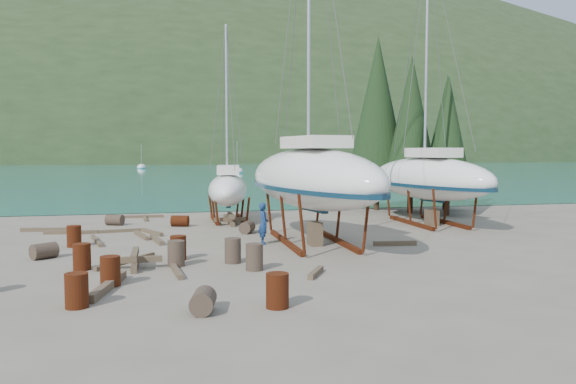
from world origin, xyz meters
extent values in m
plane|color=#655F50|center=(0.00, 0.00, 0.00)|extent=(600.00, 600.00, 0.00)
plane|color=teal|center=(0.00, 315.00, 0.01)|extent=(700.00, 700.00, 0.00)
ellipsoid|color=#223319|center=(0.00, 320.00, 0.00)|extent=(800.00, 360.00, 110.00)
cube|color=beige|center=(-20.00, 190.00, 2.00)|extent=(6.00, 5.00, 4.00)
cube|color=#A54C2D|center=(-20.00, 190.00, 4.80)|extent=(6.60, 5.60, 1.60)
cube|color=beige|center=(30.00, 190.00, 2.00)|extent=(6.00, 5.00, 4.00)
cube|color=#A54C2D|center=(30.00, 190.00, 4.80)|extent=(6.60, 5.60, 1.60)
cylinder|color=black|center=(12.50, 12.00, 0.80)|extent=(0.36, 0.36, 1.60)
cone|color=black|center=(12.50, 12.00, 5.80)|extent=(3.60, 3.60, 8.40)
cylinder|color=black|center=(14.00, 10.00, 0.68)|extent=(0.36, 0.36, 1.36)
cone|color=black|center=(14.00, 10.00, 4.93)|extent=(3.06, 3.06, 7.14)
cylinder|color=black|center=(11.00, 14.00, 0.92)|extent=(0.36, 0.36, 1.84)
cone|color=black|center=(11.00, 14.00, 6.67)|extent=(4.14, 4.14, 9.66)
cylinder|color=black|center=(15.50, 13.00, 0.72)|extent=(0.36, 0.36, 1.44)
cone|color=black|center=(15.50, 13.00, 5.22)|extent=(3.24, 3.24, 7.56)
ellipsoid|color=white|center=(10.00, 80.00, 0.38)|extent=(2.00, 5.00, 1.40)
cylinder|color=silver|center=(10.00, 80.00, 3.23)|extent=(0.08, 0.08, 5.00)
ellipsoid|color=white|center=(-8.00, 110.00, 0.38)|extent=(2.00, 5.00, 1.40)
cylinder|color=silver|center=(-8.00, 110.00, 3.23)|extent=(0.08, 0.08, 5.00)
ellipsoid|color=white|center=(3.23, 1.72, 2.76)|extent=(5.23, 11.47, 2.58)
cube|color=#0B2638|center=(3.23, 1.16, 1.92)|extent=(0.62, 2.00, 1.00)
cube|color=silver|center=(3.23, 1.16, 4.31)|extent=(2.36, 3.59, 0.50)
cube|color=#5D270F|center=(2.10, 1.72, 0.10)|extent=(0.18, 6.08, 0.20)
cube|color=#5D270F|center=(4.36, 1.72, 0.10)|extent=(0.18, 6.08, 0.20)
cube|color=brown|center=(3.23, 1.16, 0.49)|extent=(0.50, 0.80, 0.97)
ellipsoid|color=white|center=(11.00, 6.49, 2.47)|extent=(4.68, 10.05, 2.29)
cube|color=#0B2638|center=(11.00, 6.00, 1.77)|extent=(0.59, 1.76, 1.00)
cube|color=silver|center=(11.00, 6.00, 3.86)|extent=(2.09, 3.16, 0.50)
cylinder|color=silver|center=(11.00, 6.97, 9.52)|extent=(0.14, 0.14, 11.63)
cube|color=#5D270F|center=(10.01, 6.49, 0.10)|extent=(0.18, 5.33, 0.20)
cube|color=#5D270F|center=(11.98, 6.49, 0.10)|extent=(0.18, 5.33, 0.20)
cube|color=brown|center=(11.00, 6.00, 0.41)|extent=(0.50, 0.80, 0.82)
ellipsoid|color=white|center=(0.59, 10.14, 1.77)|extent=(3.07, 7.10, 1.77)
cube|color=#0B2638|center=(0.59, 9.80, 1.33)|extent=(0.42, 1.26, 1.00)
cube|color=silver|center=(0.59, 9.80, 2.90)|extent=(1.46, 2.20, 0.50)
cylinder|color=silver|center=(0.59, 10.48, 6.88)|extent=(0.14, 0.14, 8.25)
cube|color=#5D270F|center=(-0.16, 10.14, 0.10)|extent=(0.18, 3.78, 0.20)
cube|color=#5D270F|center=(1.35, 10.14, 0.10)|extent=(0.18, 3.78, 0.20)
cube|color=brown|center=(0.59, 9.80, 0.19)|extent=(0.50, 0.80, 0.38)
imported|color=navy|center=(1.18, 1.92, 0.88)|extent=(0.45, 0.66, 1.76)
cylinder|color=#2D2823|center=(-2.00, -7.77, 0.29)|extent=(0.74, 0.97, 0.58)
cylinder|color=#5D270F|center=(-5.08, -6.64, 0.44)|extent=(0.58, 0.58, 0.88)
cylinder|color=#5D270F|center=(-2.12, 8.39, 0.29)|extent=(1.01, 0.81, 0.58)
cylinder|color=#2D2823|center=(-0.01, -3.18, 0.44)|extent=(0.58, 0.58, 0.88)
cylinder|color=#5D270F|center=(-0.15, -7.73, 0.44)|extent=(0.58, 0.58, 0.88)
cylinder|color=#5D270F|center=(-6.56, 2.93, 0.44)|extent=(0.58, 0.58, 0.88)
cylinder|color=#2D2823|center=(-5.50, 9.60, 0.29)|extent=(1.04, 0.89, 0.58)
cylinder|color=#5D270F|center=(-5.59, -1.90, 0.44)|extent=(0.58, 0.58, 0.88)
cylinder|color=#2D2823|center=(0.97, 5.21, 0.29)|extent=(0.90, 1.04, 0.58)
cylinder|color=#5D270F|center=(-4.46, -4.43, 0.44)|extent=(0.58, 0.58, 0.88)
cylinder|color=#5D270F|center=(-2.43, -0.82, 0.44)|extent=(0.58, 0.58, 0.88)
cylinder|color=#2D2823|center=(-7.23, 0.45, 0.29)|extent=(1.05, 1.01, 0.58)
cylinder|color=#2D2823|center=(-2.53, -1.96, 0.44)|extent=(0.58, 0.58, 0.88)
cylinder|color=#2D2823|center=(-0.56, -1.82, 0.44)|extent=(0.58, 0.58, 0.88)
cube|color=brown|center=(-4.02, 11.95, 0.07)|extent=(0.33, 2.45, 0.14)
cube|color=brown|center=(6.48, 0.35, 0.10)|extent=(1.83, 0.39, 0.19)
cube|color=brown|center=(-8.58, 7.88, 0.09)|extent=(2.46, 0.54, 0.19)
cube|color=brown|center=(-4.24, -1.09, 0.07)|extent=(1.93, 2.53, 0.15)
cube|color=brown|center=(-3.52, 5.97, 0.09)|extent=(1.09, 2.02, 0.17)
cube|color=brown|center=(-2.58, -2.81, 0.08)|extent=(0.44, 2.71, 0.16)
cube|color=brown|center=(0.55, 9.13, 0.10)|extent=(0.68, 1.92, 0.19)
cube|color=brown|center=(1.77, -4.38, 0.09)|extent=(0.85, 1.35, 0.17)
cube|color=brown|center=(-3.25, 3.53, 0.09)|extent=(0.63, 2.25, 0.19)
cube|color=brown|center=(-4.34, 12.76, 0.08)|extent=(2.75, 0.20, 0.15)
cube|color=brown|center=(-3.97, 5.09, 0.08)|extent=(0.77, 2.32, 0.16)
cube|color=brown|center=(-5.80, 3.91, 0.08)|extent=(0.80, 2.82, 0.15)
cube|color=brown|center=(-5.47, 6.78, 0.07)|extent=(3.06, 0.66, 0.15)
cube|color=brown|center=(-4.49, -4.89, 0.11)|extent=(0.83, 3.01, 0.23)
cube|color=brown|center=(-7.28, 6.77, 0.08)|extent=(2.49, 0.38, 0.16)
cube|color=brown|center=(-3.89, -2.05, 0.10)|extent=(0.20, 1.80, 0.20)
cube|color=brown|center=(-3.89, -2.05, 0.30)|extent=(1.80, 0.20, 0.20)
cube|color=brown|center=(-3.89, -2.05, 0.50)|extent=(0.20, 1.80, 0.20)
cube|color=brown|center=(0.56, 8.41, 0.10)|extent=(0.20, 1.80, 0.20)
cube|color=brown|center=(0.56, 8.41, 0.30)|extent=(1.80, 0.20, 0.20)
cube|color=brown|center=(0.56, 8.41, 0.50)|extent=(0.20, 1.80, 0.20)
camera|label=1|loc=(-2.87, -21.33, 3.93)|focal=35.00mm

